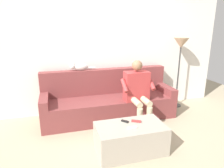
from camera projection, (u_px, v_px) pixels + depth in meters
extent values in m
plane|color=tan|center=(120.00, 135.00, 3.41)|extent=(8.00, 8.00, 0.00)
cube|color=silver|center=(103.00, 45.00, 4.13)|extent=(5.28, 0.06, 2.76)
cube|color=brown|center=(110.00, 109.00, 3.91)|extent=(2.25, 0.59, 0.42)
cube|color=brown|center=(105.00, 91.00, 4.19)|extent=(2.55, 0.18, 0.93)
cube|color=brown|center=(166.00, 100.00, 4.20)|extent=(0.15, 0.59, 0.57)
cube|color=brown|center=(45.00, 113.00, 3.57)|extent=(0.15, 0.59, 0.57)
cube|color=#A89E8E|center=(130.00, 138.00, 2.91)|extent=(0.98, 0.55, 0.41)
cube|color=#B23838|center=(136.00, 86.00, 3.73)|extent=(0.44, 0.24, 0.54)
sphere|color=#936B4C|center=(137.00, 65.00, 3.62)|extent=(0.19, 0.19, 0.19)
cylinder|color=#C6B793|center=(145.00, 100.00, 3.63)|extent=(0.11, 0.40, 0.11)
cylinder|color=#C6B793|center=(136.00, 101.00, 3.58)|extent=(0.11, 0.40, 0.11)
cylinder|color=#C6B793|center=(149.00, 119.00, 3.52)|extent=(0.10, 0.10, 0.42)
cylinder|color=#C6B793|center=(139.00, 120.00, 3.47)|extent=(0.10, 0.10, 0.42)
cylinder|color=#B23838|center=(151.00, 83.00, 3.71)|extent=(0.08, 0.27, 0.22)
cylinder|color=#B23838|center=(125.00, 86.00, 3.57)|extent=(0.08, 0.27, 0.22)
ellipsoid|color=silver|center=(81.00, 67.00, 3.92)|extent=(0.28, 0.12, 0.14)
sphere|color=silver|center=(72.00, 66.00, 3.87)|extent=(0.12, 0.12, 0.12)
cone|color=silver|center=(72.00, 64.00, 3.89)|extent=(0.04, 0.04, 0.04)
cone|color=silver|center=(73.00, 64.00, 3.83)|extent=(0.04, 0.04, 0.04)
cylinder|color=silver|center=(91.00, 68.00, 3.98)|extent=(0.18, 0.03, 0.03)
cube|color=white|center=(132.00, 128.00, 2.77)|extent=(0.14, 0.04, 0.02)
cube|color=black|center=(125.00, 121.00, 2.96)|extent=(0.10, 0.10, 0.02)
cube|color=#B73333|center=(136.00, 121.00, 2.96)|extent=(0.14, 0.11, 0.02)
cylinder|color=#2D2D2D|center=(175.00, 105.00, 4.64)|extent=(0.24, 0.24, 0.02)
cylinder|color=#333333|center=(178.00, 76.00, 4.45)|extent=(0.03, 0.03, 1.39)
cone|color=tan|center=(181.00, 43.00, 4.25)|extent=(0.32, 0.32, 0.22)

